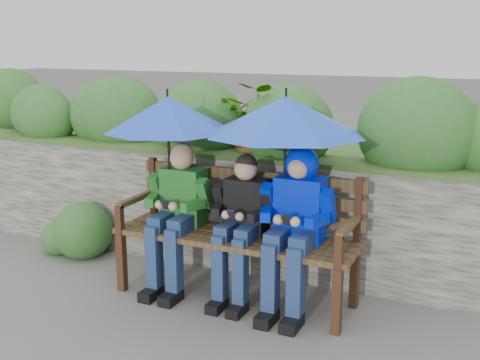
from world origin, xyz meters
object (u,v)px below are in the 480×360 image
at_px(umbrella_right, 286,116).
at_px(boy_middle, 241,219).
at_px(park_bench, 239,226).
at_px(boy_right, 296,216).
at_px(boy_left, 177,208).
at_px(umbrella_left, 168,114).

bearing_deg(umbrella_right, boy_middle, -171.19).
bearing_deg(park_bench, boy_right, -9.66).
bearing_deg(boy_left, umbrella_right, 3.59).
bearing_deg(boy_middle, park_bench, 124.20).
distance_m(boy_middle, boy_right, 0.44).
distance_m(boy_right, umbrella_left, 1.28).
height_order(boy_left, boy_right, boy_right).
relative_size(boy_middle, boy_right, 0.93).
bearing_deg(boy_middle, boy_left, -179.49).
height_order(park_bench, boy_middle, boy_middle).
relative_size(boy_left, umbrella_right, 1.02).
height_order(park_bench, boy_left, boy_left).
bearing_deg(park_bench, umbrella_left, -174.49).
relative_size(umbrella_left, umbrella_right, 0.86).
bearing_deg(umbrella_right, umbrella_left, -178.95).
height_order(boy_left, umbrella_left, umbrella_left).
height_order(park_bench, umbrella_left, umbrella_left).
height_order(boy_right, umbrella_left, umbrella_left).
xyz_separation_m(boy_left, boy_right, (0.99, 0.01, 0.06)).
height_order(park_bench, boy_right, boy_right).
bearing_deg(boy_middle, boy_right, 0.66).
xyz_separation_m(park_bench, umbrella_right, (0.39, -0.04, 0.88)).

